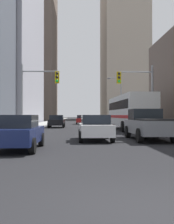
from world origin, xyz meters
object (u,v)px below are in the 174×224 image
(city_bus, at_px, (129,111))
(sedan_white, at_px, (95,128))
(pickup_truck_grey, at_px, (148,125))
(traffic_signal_near_left, at_px, (38,87))
(sedan_red, at_px, (82,120))
(sedan_black, at_px, (57,121))
(sedan_navy, at_px, (17,132))
(traffic_signal_near_right, at_px, (137,87))

(city_bus, relative_size, sedan_white, 2.73)
(city_bus, relative_size, pickup_truck_grey, 2.14)
(traffic_signal_near_left, bearing_deg, sedan_red, 78.58)
(traffic_signal_near_left, bearing_deg, sedan_black, 83.54)
(sedan_navy, xyz_separation_m, sedan_black, (0.18, 21.45, 0.00))
(sedan_navy, height_order, sedan_black, same)
(sedan_white, xyz_separation_m, traffic_signal_near_right, (4.34, 8.22, 3.25))
(traffic_signal_near_right, bearing_deg, sedan_black, 131.15)
(pickup_truck_grey, bearing_deg, sedan_navy, -146.63)
(sedan_black, bearing_deg, sedan_red, 75.11)
(city_bus, relative_size, traffic_signal_near_left, 1.93)
(pickup_truck_grey, distance_m, sedan_red, 29.55)
(sedan_red, bearing_deg, traffic_signal_near_left, -101.42)
(sedan_red, relative_size, traffic_signal_near_left, 0.71)
(sedan_red, bearing_deg, traffic_signal_near_right, -78.08)
(pickup_truck_grey, xyz_separation_m, sedan_navy, (-6.94, -4.57, -0.16))
(sedan_red, bearing_deg, sedan_navy, -95.89)
(pickup_truck_grey, bearing_deg, traffic_signal_near_left, 134.46)
(sedan_black, height_order, sedan_red, same)
(sedan_navy, distance_m, traffic_signal_near_right, 15.19)
(sedan_red, distance_m, traffic_signal_near_left, 22.10)
(sedan_red, xyz_separation_m, traffic_signal_near_left, (-4.33, -21.43, 3.25))
(city_bus, height_order, pickup_truck_grey, city_bus)
(sedan_white, xyz_separation_m, sedan_black, (-3.49, 17.19, 0.00))
(traffic_signal_near_right, bearing_deg, sedan_navy, -122.72)
(city_bus, xyz_separation_m, sedan_red, (-4.40, 18.43, -1.16))
(sedan_navy, bearing_deg, sedan_red, 84.11)
(pickup_truck_grey, bearing_deg, sedan_white, -174.66)
(sedan_white, distance_m, sedan_black, 17.54)
(sedan_black, relative_size, sedan_red, 0.99)
(sedan_black, xyz_separation_m, traffic_signal_near_right, (7.84, -8.97, 3.25))
(pickup_truck_grey, height_order, sedan_red, pickup_truck_grey)
(pickup_truck_grey, relative_size, traffic_signal_near_left, 0.90)
(pickup_truck_grey, relative_size, traffic_signal_near_right, 0.90)
(sedan_black, height_order, traffic_signal_near_right, traffic_signal_near_right)
(pickup_truck_grey, xyz_separation_m, traffic_signal_near_left, (-7.77, 7.92, 3.09))
(pickup_truck_grey, distance_m, sedan_navy, 8.31)
(city_bus, distance_m, pickup_truck_grey, 11.00)
(sedan_black, bearing_deg, pickup_truck_grey, -68.20)
(sedan_black, height_order, traffic_signal_near_left, traffic_signal_near_left)
(pickup_truck_grey, distance_m, traffic_signal_near_right, 8.56)
(sedan_white, height_order, traffic_signal_near_right, traffic_signal_near_right)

